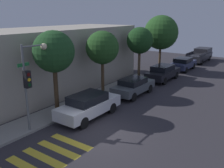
# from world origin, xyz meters

# --- Properties ---
(ground_plane) EXTENTS (60.00, 60.00, 0.00)m
(ground_plane) POSITION_xyz_m (0.00, 0.00, 0.00)
(ground_plane) COLOR #2D2B30
(sidewalk) EXTENTS (26.00, 2.05, 0.14)m
(sidewalk) POSITION_xyz_m (0.00, 4.23, 0.07)
(sidewalk) COLOR gray
(sidewalk) RESTS_ON ground
(building_row) EXTENTS (26.00, 6.00, 5.16)m
(building_row) POSITION_xyz_m (0.00, 8.65, 2.58)
(building_row) COLOR #A89E8E
(building_row) RESTS_ON ground
(crosswalk) EXTENTS (4.00, 2.60, 0.00)m
(crosswalk) POSITION_xyz_m (-3.27, 0.80, 0.00)
(crosswalk) COLOR gold
(crosswalk) RESTS_ON ground
(traffic_light_pole) EXTENTS (1.93, 0.56, 4.83)m
(traffic_light_pole) POSITION_xyz_m (-1.66, 3.37, 3.26)
(traffic_light_pole) COLOR slate
(traffic_light_pole) RESTS_ON ground
(sedan_near_corner) EXTENTS (4.55, 1.77, 1.55)m
(sedan_near_corner) POSITION_xyz_m (1.45, 2.10, 0.81)
(sedan_near_corner) COLOR silver
(sedan_near_corner) RESTS_ON ground
(sedan_middle) EXTENTS (4.25, 1.75, 1.39)m
(sedan_middle) POSITION_xyz_m (6.92, 2.10, 0.75)
(sedan_middle) COLOR #4C5156
(sedan_middle) RESTS_ON ground
(sedan_far_end) EXTENTS (4.62, 1.82, 1.50)m
(sedan_far_end) POSITION_xyz_m (12.60, 2.10, 0.79)
(sedan_far_end) COLOR black
(sedan_far_end) RESTS_ON ground
(sedan_tail_of_row) EXTENTS (4.32, 1.83, 1.43)m
(sedan_tail_of_row) POSITION_xyz_m (18.19, 2.10, 0.77)
(sedan_tail_of_row) COLOR #2D3351
(sedan_tail_of_row) RESTS_ON ground
(pickup_truck) EXTENTS (5.78, 1.99, 1.71)m
(pickup_truck) POSITION_xyz_m (24.74, 2.10, 0.88)
(pickup_truck) COLOR black
(pickup_truck) RESTS_ON ground
(tree_near_corner) EXTENTS (2.53, 2.53, 5.39)m
(tree_near_corner) POSITION_xyz_m (0.52, 3.94, 4.09)
(tree_near_corner) COLOR #42301E
(tree_near_corner) RESTS_ON ground
(tree_midblock) EXTENTS (2.53, 2.53, 5.11)m
(tree_midblock) POSITION_xyz_m (5.32, 3.94, 3.82)
(tree_midblock) COLOR #4C3823
(tree_midblock) RESTS_ON ground
(tree_far_end) EXTENTS (2.48, 2.48, 5.13)m
(tree_far_end) POSITION_xyz_m (11.09, 3.94, 3.86)
(tree_far_end) COLOR brown
(tree_far_end) RESTS_ON ground
(tree_behind_truck) EXTENTS (3.67, 3.67, 6.18)m
(tree_behind_truck) POSITION_xyz_m (15.76, 3.94, 4.33)
(tree_behind_truck) COLOR #4C3823
(tree_behind_truck) RESTS_ON ground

